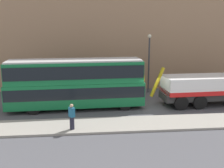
# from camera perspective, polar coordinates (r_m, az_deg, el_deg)

# --- Properties ---
(ground_plane) EXTENTS (120.00, 120.00, 0.00)m
(ground_plane) POSITION_cam_1_polar(r_m,az_deg,el_deg) (23.54, 8.26, -4.56)
(ground_plane) COLOR #4C4C51
(near_kerb) EXTENTS (60.00, 2.80, 0.15)m
(near_kerb) POSITION_cam_1_polar(r_m,az_deg,el_deg) (19.69, 11.20, -7.95)
(near_kerb) COLOR gray
(near_kerb) RESTS_ON ground_plane
(building_facade) EXTENTS (60.00, 1.50, 16.00)m
(building_facade) POSITION_cam_1_polar(r_m,az_deg,el_deg) (29.15, 5.51, 14.90)
(building_facade) COLOR #9E7A5B
(building_facade) RESTS_ON ground_plane
(recovery_tow_truck) EXTENTS (10.19, 3.02, 3.67)m
(recovery_tow_truck) POSITION_cam_1_polar(r_m,az_deg,el_deg) (25.12, 21.46, -0.06)
(recovery_tow_truck) COLOR #2D2D2D
(recovery_tow_truck) RESTS_ON ground_plane
(double_decker_bus) EXTENTS (11.13, 3.02, 4.06)m
(double_decker_bus) POSITION_cam_1_polar(r_m,az_deg,el_deg) (22.29, -7.61, 0.41)
(double_decker_bus) COLOR #146B38
(double_decker_bus) RESTS_ON ground_plane
(pedestrian_onlooker) EXTENTS (0.45, 0.48, 1.71)m
(pedestrian_onlooker) POSITION_cam_1_polar(r_m,az_deg,el_deg) (17.93, -8.39, -6.83)
(pedestrian_onlooker) COLOR #232333
(pedestrian_onlooker) RESTS_ON near_kerb
(street_lamp) EXTENTS (0.36, 0.36, 5.83)m
(street_lamp) POSITION_cam_1_polar(r_m,az_deg,el_deg) (27.37, 7.74, 5.34)
(street_lamp) COLOR #38383D
(street_lamp) RESTS_ON ground_plane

